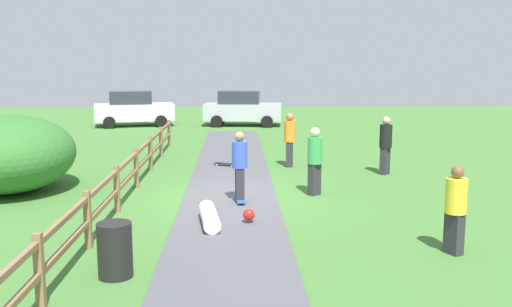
# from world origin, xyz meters

# --- Properties ---
(ground_plane) EXTENTS (60.00, 60.00, 0.00)m
(ground_plane) POSITION_xyz_m (0.00, 0.00, 0.00)
(ground_plane) COLOR #427533
(asphalt_path) EXTENTS (2.40, 28.00, 0.02)m
(asphalt_path) POSITION_xyz_m (0.00, 0.00, 0.01)
(asphalt_path) COLOR #515156
(asphalt_path) RESTS_ON ground_plane
(wooden_fence) EXTENTS (0.12, 18.12, 1.10)m
(wooden_fence) POSITION_xyz_m (-2.60, 0.00, 0.67)
(wooden_fence) COLOR olive
(wooden_fence) RESTS_ON ground_plane
(bush_large) EXTENTS (3.29, 3.94, 2.05)m
(bush_large) POSITION_xyz_m (-5.84, 0.91, 1.02)
(bush_large) COLOR #33702D
(bush_large) RESTS_ON ground_plane
(trash_bin) EXTENTS (0.56, 0.56, 0.90)m
(trash_bin) POSITION_xyz_m (-1.80, -5.28, 0.45)
(trash_bin) COLOR black
(trash_bin) RESTS_ON ground_plane
(skater_riding) EXTENTS (0.42, 0.82, 1.75)m
(skater_riding) POSITION_xyz_m (0.25, -0.54, 1.00)
(skater_riding) COLOR #265999
(skater_riding) RESTS_ON asphalt_path
(skater_fallen) EXTENTS (1.25, 1.49, 0.36)m
(skater_fallen) POSITION_xyz_m (-0.34, -2.46, 0.20)
(skater_fallen) COLOR white
(skater_fallen) RESTS_ON asphalt_path
(skateboard_loose) EXTENTS (0.80, 0.55, 0.08)m
(skateboard_loose) POSITION_xyz_m (-0.19, 4.38, 0.09)
(skateboard_loose) COLOR black
(skateboard_loose) RESTS_ON asphalt_path
(bystander_yellow) EXTENTS (0.50, 0.50, 1.63)m
(bystander_yellow) POSITION_xyz_m (4.09, -4.40, 0.89)
(bystander_yellow) COLOR #2D2D33
(bystander_yellow) RESTS_ON ground_plane
(bystander_black) EXTENTS (0.54, 0.54, 1.80)m
(bystander_black) POSITION_xyz_m (4.78, 2.87, 1.00)
(bystander_black) COLOR #2D2D33
(bystander_black) RESTS_ON ground_plane
(bystander_green) EXTENTS (0.54, 0.54, 1.78)m
(bystander_green) POSITION_xyz_m (2.21, 0.22, 0.99)
(bystander_green) COLOR #2D2D33
(bystander_green) RESTS_ON ground_plane
(bystander_orange) EXTENTS (0.45, 0.45, 1.80)m
(bystander_orange) POSITION_xyz_m (1.94, 4.23, 0.99)
(bystander_orange) COLOR #2D2D33
(bystander_orange) RESTS_ON ground_plane
(parked_car_silver) EXTENTS (4.34, 2.31, 1.92)m
(parked_car_silver) POSITION_xyz_m (0.52, 16.56, 0.96)
(parked_car_silver) COLOR #B7B7BC
(parked_car_silver) RESTS_ON ground_plane
(parked_car_white) EXTENTS (4.47, 2.68, 1.92)m
(parked_car_white) POSITION_xyz_m (-5.42, 16.54, 0.96)
(parked_car_white) COLOR silver
(parked_car_white) RESTS_ON ground_plane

